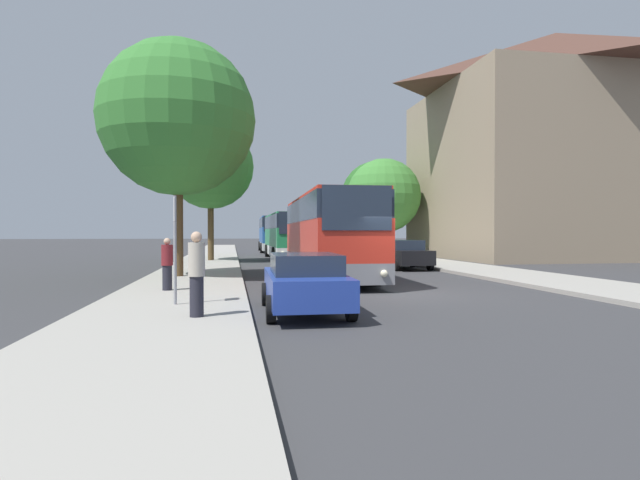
% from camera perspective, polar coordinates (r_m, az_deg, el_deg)
% --- Properties ---
extents(ground_plane, '(300.00, 300.00, 0.00)m').
position_cam_1_polar(ground_plane, '(16.65, 9.11, -5.99)').
color(ground_plane, '#38383A').
rests_on(ground_plane, ground).
extents(sidewalk_left, '(4.00, 120.00, 0.15)m').
position_cam_1_polar(sidewalk_left, '(15.81, -15.76, -6.11)').
color(sidewalk_left, '#A39E93').
rests_on(sidewalk_left, ground_plane).
extents(sidewalk_right, '(4.00, 120.00, 0.15)m').
position_cam_1_polar(sidewalk_right, '(20.05, 28.43, -4.71)').
color(sidewalk_right, '#A39E93').
rests_on(sidewalk_right, ground_plane).
extents(building_right_background, '(19.25, 15.69, 17.94)m').
position_cam_1_polar(building_right_background, '(44.78, 25.25, 9.75)').
color(building_right_background, gray).
rests_on(building_right_background, ground_plane).
extents(bus_front, '(3.07, 12.14, 3.52)m').
position_cam_1_polar(bus_front, '(21.88, 0.83, 0.58)').
color(bus_front, gray).
rests_on(bus_front, ground_plane).
extents(bus_middle, '(2.75, 11.10, 3.36)m').
position_cam_1_polar(bus_middle, '(37.81, -3.89, 0.57)').
color(bus_middle, silver).
rests_on(bus_middle, ground_plane).
extents(bus_rear, '(3.03, 11.62, 3.56)m').
position_cam_1_polar(bus_rear, '(52.07, -5.41, 0.76)').
color(bus_rear, silver).
rests_on(bus_rear, ground_plane).
extents(parked_car_left_curb, '(2.08, 4.44, 1.46)m').
position_cam_1_polar(parked_car_left_curb, '(12.33, -1.79, -4.79)').
color(parked_car_left_curb, '#233D9E').
rests_on(parked_car_left_curb, ground_plane).
extents(parked_car_right_near, '(2.06, 4.30, 1.57)m').
position_cam_1_polar(parked_car_right_near, '(27.51, 9.65, -1.59)').
color(parked_car_right_near, black).
rests_on(parked_car_right_near, ground_plane).
extents(parked_car_right_far, '(2.14, 4.19, 1.37)m').
position_cam_1_polar(parked_car_right_far, '(39.50, 3.33, -0.97)').
color(parked_car_right_far, '#B7B7BC').
rests_on(parked_car_right_far, ground_plane).
extents(bus_stop_sign, '(0.08, 0.45, 2.77)m').
position_cam_1_polar(bus_stop_sign, '(13.22, -16.24, 0.30)').
color(bus_stop_sign, gray).
rests_on(bus_stop_sign, sidewalk_left).
extents(pedestrian_waiting_near, '(0.36, 0.36, 1.86)m').
position_cam_1_polar(pedestrian_waiting_near, '(11.19, -13.93, -3.72)').
color(pedestrian_waiting_near, '#23232D').
rests_on(pedestrian_waiting_near, sidewalk_left).
extents(pedestrian_waiting_far, '(0.36, 0.36, 1.66)m').
position_cam_1_polar(pedestrian_waiting_far, '(16.56, -17.07, -2.64)').
color(pedestrian_waiting_far, '#23232D').
rests_on(pedestrian_waiting_far, sidewalk_left).
extents(tree_left_near, '(6.48, 6.48, 9.87)m').
position_cam_1_polar(tree_left_near, '(22.34, -15.93, 13.19)').
color(tree_left_near, '#513D23').
rests_on(tree_left_near, sidewalk_left).
extents(tree_left_far, '(5.69, 5.69, 9.10)m').
position_cam_1_polar(tree_left_far, '(34.23, -12.40, 8.23)').
color(tree_left_far, '#513D23').
rests_on(tree_left_far, sidewalk_left).
extents(tree_right_near, '(6.18, 6.18, 8.01)m').
position_cam_1_polar(tree_right_near, '(42.17, 7.30, 5.04)').
color(tree_right_near, '#513D23').
rests_on(tree_right_near, sidewalk_right).
extents(tree_right_mid, '(6.67, 6.67, 8.55)m').
position_cam_1_polar(tree_right_mid, '(47.37, 6.48, 4.94)').
color(tree_right_mid, brown).
rests_on(tree_right_mid, sidewalk_right).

